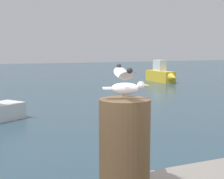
# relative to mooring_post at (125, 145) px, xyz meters

# --- Properties ---
(mooring_post) EXTENTS (0.42, 0.42, 0.77)m
(mooring_post) POSITION_rel_mooring_post_xyz_m (0.00, 0.00, 0.00)
(mooring_post) COLOR #4C3823
(mooring_post) RESTS_ON harbor_quay
(seagull) EXTENTS (0.39, 0.62, 0.27)m
(seagull) POSITION_rel_mooring_post_xyz_m (0.00, -0.00, 0.52)
(seagull) COLOR tan
(seagull) RESTS_ON mooring_post
(boat_yellow) EXTENTS (1.03, 3.98, 1.81)m
(boat_yellow) POSITION_rel_mooring_post_xyz_m (14.18, 21.26, -1.38)
(boat_yellow) COLOR yellow
(boat_yellow) RESTS_ON ground_plane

